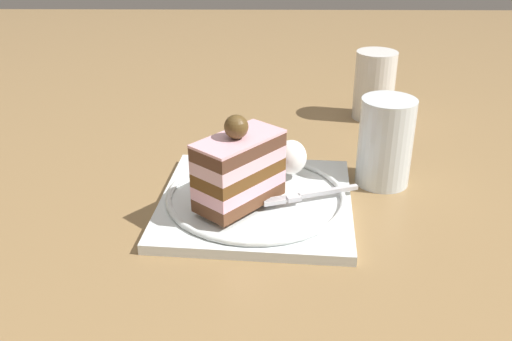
{
  "coord_description": "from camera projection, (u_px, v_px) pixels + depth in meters",
  "views": [
    {
      "loc": [
        0.58,
        -0.01,
        0.34
      ],
      "look_at": [
        0.0,
        -0.02,
        0.05
      ],
      "focal_mm": 40.16,
      "sensor_mm": 36.0,
      "label": 1
    }
  ],
  "objects": [
    {
      "name": "dessert_plate",
      "position": [
        256.0,
        201.0,
        0.66
      ],
      "size": [
        0.24,
        0.24,
        0.02
      ],
      "color": "white",
      "rests_on": "ground_plane"
    },
    {
      "name": "ground_plane",
      "position": [
        274.0,
        206.0,
        0.67
      ],
      "size": [
        2.4,
        2.4,
        0.0
      ],
      "primitive_type": "plane",
      "color": "olive"
    },
    {
      "name": "drink_glass_near",
      "position": [
        385.0,
        147.0,
        0.7
      ],
      "size": [
        0.07,
        0.07,
        0.11
      ],
      "color": "silver",
      "rests_on": "ground_plane"
    },
    {
      "name": "drink_glass_far",
      "position": [
        374.0,
        88.0,
        0.91
      ],
      "size": [
        0.06,
        0.06,
        0.11
      ],
      "color": "white",
      "rests_on": "ground_plane"
    },
    {
      "name": "whipped_cream_dollop",
      "position": [
        291.0,
        157.0,
        0.7
      ],
      "size": [
        0.04,
        0.04,
        0.04
      ],
      "primitive_type": "ellipsoid",
      "color": "white",
      "rests_on": "dessert_plate"
    },
    {
      "name": "cake_slice",
      "position": [
        239.0,
        169.0,
        0.62
      ],
      "size": [
        0.11,
        0.1,
        0.1
      ],
      "color": "brown",
      "rests_on": "dessert_plate"
    },
    {
      "name": "fork",
      "position": [
        309.0,
        196.0,
        0.65
      ],
      "size": [
        0.04,
        0.11,
        0.0
      ],
      "color": "silver",
      "rests_on": "dessert_plate"
    }
  ]
}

